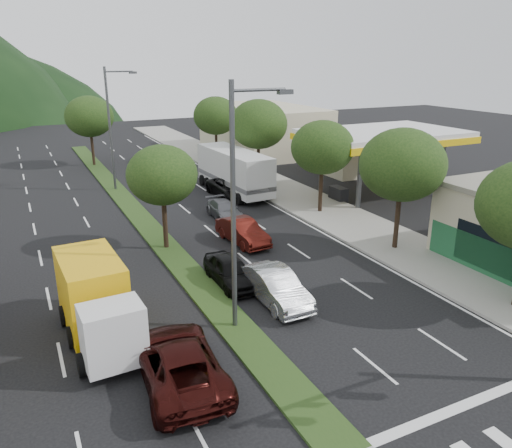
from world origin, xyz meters
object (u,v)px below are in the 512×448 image
tree_r_e (216,116)px  streetlight_near (238,198)px  streetlight_mid (112,123)px  tree_r_d (259,124)px  motorhome (234,171)px  box_truck (96,303)px  suv_maroon (179,362)px  car_queue_d (230,188)px  car_queue_c (243,231)px  car_queue_e (168,180)px  tree_med_far (89,117)px  tree_med_near (162,175)px  tree_r_b (402,165)px  car_queue_b (224,210)px  sedan_silver (276,287)px  tree_r_c (322,147)px  car_queue_a (231,271)px

tree_r_e → streetlight_near: size_ratio=0.67×
tree_r_e → streetlight_mid: 13.73m
tree_r_d → motorhome: size_ratio=0.77×
streetlight_mid → box_truck: 24.19m
streetlight_mid → streetlight_near: bearing=-90.0°
suv_maroon → car_queue_d: (11.13, 21.40, -0.07)m
tree_r_d → car_queue_c: size_ratio=1.63×
car_queue_e → tree_med_far: bearing=117.4°
tree_r_d → tree_med_near: (-12.00, -12.00, -0.75)m
tree_r_b → car_queue_c: (-7.56, 4.90, -4.31)m
car_queue_e → suv_maroon: bearing=-98.0°
streetlight_near → car_queue_c: 10.99m
streetlight_near → car_queue_e: 24.74m
tree_med_near → streetlight_mid: 15.05m
streetlight_mid → car_queue_b: (5.12, -11.10, -4.99)m
tree_r_b → sedan_silver: size_ratio=1.50×
motorhome → tree_med_far: bearing=115.4°
car_queue_d → box_truck: 21.58m
motorhome → box_truck: bearing=-130.4°
tree_r_d → tree_r_e: (0.00, 10.00, -0.29)m
tree_med_near → tree_r_d: bearing=45.0°
tree_r_b → motorhome: 16.46m
tree_r_b → tree_med_far: bearing=110.6°
tree_r_c → car_queue_e: 14.76m
tree_r_e → streetlight_near: bearing=-110.2°
car_queue_d → motorhome: size_ratio=0.56×
car_queue_e → box_truck: size_ratio=0.61×
tree_med_far → suv_maroon: 38.86m
tree_r_d → car_queue_b: bearing=-129.5°
streetlight_near → car_queue_a: (1.29, 3.90, -4.87)m
car_queue_a → car_queue_d: bearing=67.0°
streetlight_mid → car_queue_a: size_ratio=2.39×
tree_med_far → suv_maroon: size_ratio=1.22×
tree_r_b → car_queue_b: 12.74m
tree_r_c → car_queue_b: (-6.67, 1.90, -4.15)m
tree_med_near → suv_maroon: 13.41m
tree_med_far → car_queue_b: 23.15m
car_queue_b → motorhome: 6.91m
car_queue_c → car_queue_d: bearing=65.7°
tree_med_far → box_truck: tree_med_far is taller
tree_r_c → tree_r_d: bearing=90.0°
tree_r_b → car_queue_c: tree_r_b is taller
car_queue_a → car_queue_e: car_queue_a is taller
tree_r_b → tree_r_e: size_ratio=1.03×
car_queue_b → motorhome: size_ratio=0.44×
car_queue_b → car_queue_d: size_ratio=0.79×
car_queue_c → car_queue_d: car_queue_c is taller
box_truck → car_queue_e: bearing=-115.8°
tree_med_near → suv_maroon: bearing=-104.4°
streetlight_mid → box_truck: (-5.41, -23.22, -4.10)m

